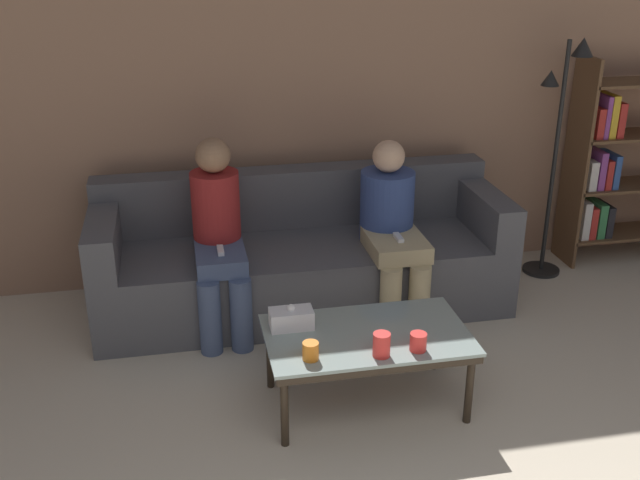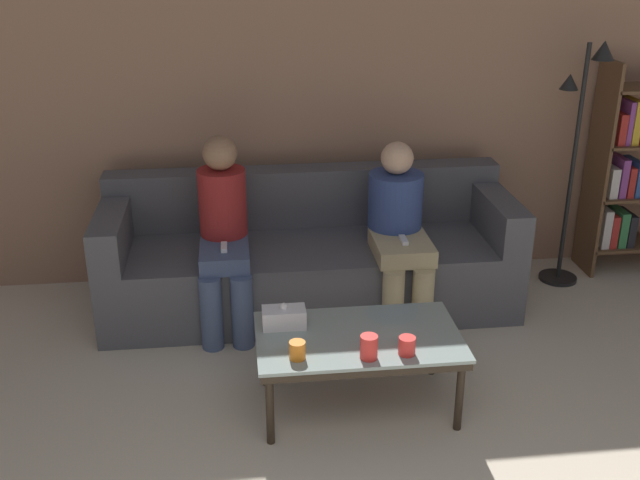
{
  "view_description": "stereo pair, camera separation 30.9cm",
  "coord_description": "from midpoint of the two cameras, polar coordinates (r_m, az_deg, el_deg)",
  "views": [
    {
      "loc": [
        -0.75,
        -0.93,
        2.31
      ],
      "look_at": [
        0.0,
        2.8,
        0.7
      ],
      "focal_mm": 42.0,
      "sensor_mm": 36.0,
      "label": 1
    },
    {
      "loc": [
        -0.44,
        -0.98,
        2.31
      ],
      "look_at": [
        0.0,
        2.8,
        0.7
      ],
      "focal_mm": 42.0,
      "sensor_mm": 36.0,
      "label": 2
    }
  ],
  "objects": [
    {
      "name": "tissue_box",
      "position": [
        3.81,
        -4.53,
        -6.03
      ],
      "size": [
        0.22,
        0.12,
        0.13
      ],
      "color": "white",
      "rests_on": "coffee_table"
    },
    {
      "name": "coffee_table",
      "position": [
        3.8,
        1.24,
        -7.71
      ],
      "size": [
        1.02,
        0.6,
        0.42
      ],
      "color": "#8C9E99",
      "rests_on": "ground_plane"
    },
    {
      "name": "seated_person_mid_left",
      "position": [
        4.64,
        3.58,
        1.22
      ],
      "size": [
        0.34,
        0.68,
        1.1
      ],
      "color": "tan",
      "rests_on": "ground_plane"
    },
    {
      "name": "bookshelf",
      "position": [
        5.74,
        20.25,
        5.36
      ],
      "size": [
        0.92,
        0.32,
        1.5
      ],
      "color": "brown",
      "rests_on": "ground_plane"
    },
    {
      "name": "couch",
      "position": [
        4.84,
        -3.27,
        -1.47
      ],
      "size": [
        2.6,
        0.87,
        0.84
      ],
      "color": "#515156",
      "rests_on": "ground_plane"
    },
    {
      "name": "standing_lamp",
      "position": [
        5.27,
        16.2,
        7.7
      ],
      "size": [
        0.31,
        0.26,
        1.65
      ],
      "color": "black",
      "rests_on": "ground_plane"
    },
    {
      "name": "cup_near_right",
      "position": [
        3.55,
        -3.24,
        -8.49
      ],
      "size": [
        0.08,
        0.08,
        0.09
      ],
      "color": "orange",
      "rests_on": "coffee_table"
    },
    {
      "name": "seated_person_left_end",
      "position": [
        4.49,
        -9.72,
        0.5
      ],
      "size": [
        0.31,
        0.62,
        1.17
      ],
      "color": "#47567A",
      "rests_on": "ground_plane"
    },
    {
      "name": "cup_far_center",
      "position": [
        3.63,
        5.07,
        -7.79
      ],
      "size": [
        0.08,
        0.08,
        0.09
      ],
      "color": "red",
      "rests_on": "coffee_table"
    },
    {
      "name": "cup_near_left",
      "position": [
        3.56,
        2.22,
        -8.03
      ],
      "size": [
        0.08,
        0.08,
        0.12
      ],
      "color": "red",
      "rests_on": "coffee_table"
    },
    {
      "name": "wall_back",
      "position": [
        5.03,
        -4.38,
        11.23
      ],
      "size": [
        12.0,
        0.06,
        2.6
      ],
      "color": "#9E755B",
      "rests_on": "ground_plane"
    }
  ]
}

